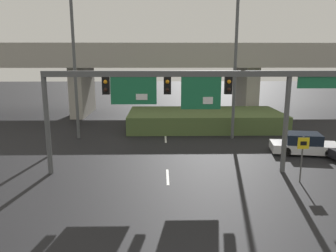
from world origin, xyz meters
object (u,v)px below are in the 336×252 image
(highway_light_pole_near, at_px, (236,38))
(parked_sedan_near_right, at_px, (304,144))
(speed_limit_sign, at_px, (302,153))
(signal_gantry, at_px, (184,91))
(highway_light_pole_far, at_px, (74,50))

(highway_light_pole_near, relative_size, parked_sedan_near_right, 3.22)
(highway_light_pole_near, distance_m, parked_sedan_near_right, 9.37)
(speed_limit_sign, bearing_deg, highway_light_pole_near, 99.53)
(signal_gantry, relative_size, speed_limit_sign, 6.59)
(highway_light_pole_near, xyz_separation_m, highway_light_pole_far, (-12.52, 0.25, -0.87))
(highway_light_pole_near, bearing_deg, parked_sedan_near_right, -47.55)
(signal_gantry, distance_m, parked_sedan_near_right, 10.07)
(signal_gantry, bearing_deg, highway_light_pole_near, 60.20)
(speed_limit_sign, xyz_separation_m, parked_sedan_near_right, (2.39, 5.16, -0.97))
(highway_light_pole_near, height_order, parked_sedan_near_right, highway_light_pole_near)
(signal_gantry, xyz_separation_m, highway_light_pole_near, (4.52, 7.90, 3.22))
(speed_limit_sign, bearing_deg, signal_gantry, 165.25)
(highway_light_pole_near, distance_m, highway_light_pole_far, 12.56)
(signal_gantry, distance_m, highway_light_pole_near, 9.66)
(speed_limit_sign, xyz_separation_m, highway_light_pole_near, (-1.60, 9.51, 6.31))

